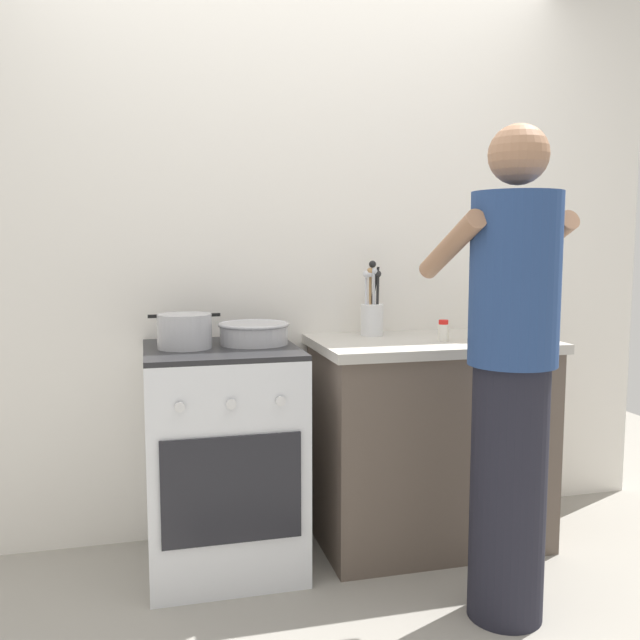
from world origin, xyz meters
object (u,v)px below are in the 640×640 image
at_px(utensil_crock, 372,313).
at_px(person, 511,376).
at_px(mixing_bowl, 254,332).
at_px(spice_bottle, 443,331).
at_px(oil_bottle, 486,318).
at_px(stove_range, 223,457).
at_px(pot, 185,331).

xyz_separation_m(utensil_crock, person, (0.22, -0.82, -0.14)).
relative_size(mixing_bowl, spice_bottle, 3.25).
relative_size(mixing_bowl, oil_bottle, 1.30).
bearing_deg(stove_range, utensil_crock, 14.10).
xyz_separation_m(spice_bottle, person, (-0.01, -0.57, -0.08)).
xyz_separation_m(stove_range, oil_bottle, (1.11, -0.09, 0.54)).
bearing_deg(oil_bottle, spice_bottle, 175.16).
bearing_deg(mixing_bowl, spice_bottle, -8.59).
xyz_separation_m(stove_range, utensil_crock, (0.69, 0.17, 0.55)).
xyz_separation_m(stove_range, person, (0.91, -0.64, 0.41)).
bearing_deg(utensil_crock, stove_range, -165.90).
relative_size(pot, oil_bottle, 1.24).
distance_m(stove_range, person, 1.19).
bearing_deg(mixing_bowl, oil_bottle, -7.87).
height_order(utensil_crock, person, person).
relative_size(utensil_crock, oil_bottle, 1.48).
bearing_deg(spice_bottle, pot, 175.80).
xyz_separation_m(mixing_bowl, oil_bottle, (0.97, -0.13, 0.04)).
height_order(stove_range, pot, pot).
distance_m(stove_range, pot, 0.54).
bearing_deg(pot, mixing_bowl, 8.20).
distance_m(oil_bottle, person, 0.60).
bearing_deg(person, utensil_crock, 105.29).
relative_size(stove_range, spice_bottle, 9.99).
bearing_deg(utensil_crock, oil_bottle, -31.72).
distance_m(mixing_bowl, person, 1.04).
distance_m(pot, spice_bottle, 1.07).
height_order(mixing_bowl, spice_bottle, spice_bottle).
distance_m(mixing_bowl, oil_bottle, 0.98).
bearing_deg(person, stove_range, 144.91).
height_order(stove_range, utensil_crock, utensil_crock).
height_order(pot, mixing_bowl, pot).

